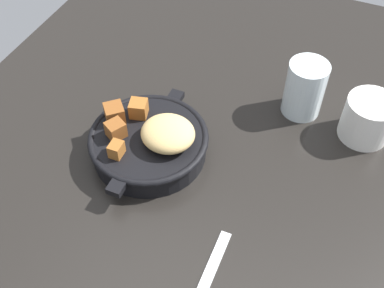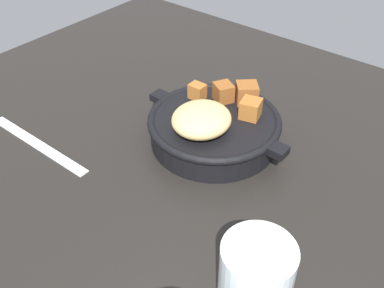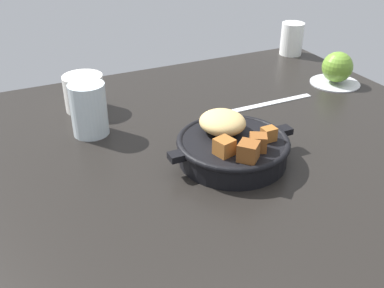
{
  "view_description": "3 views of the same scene",
  "coord_description": "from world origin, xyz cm",
  "views": [
    {
      "loc": [
        49.92,
        21.2,
        62.37
      ],
      "look_at": [
        5.25,
        2.1,
        6.28
      ],
      "focal_mm": 44.14,
      "sensor_mm": 36.0,
      "label": 1
    },
    {
      "loc": [
        -26.5,
        38.44,
        42.65
      ],
      "look_at": [
        4.27,
        0.17,
        3.47
      ],
      "focal_mm": 41.64,
      "sensor_mm": 36.0,
      "label": 2
    },
    {
      "loc": [
        -31.04,
        -65.11,
        42.67
      ],
      "look_at": [
        -1.49,
        -2.43,
        3.13
      ],
      "focal_mm": 41.86,
      "sensor_mm": 36.0,
      "label": 3
    }
  ],
  "objects": [
    {
      "name": "ground_plane",
      "position": [
        0.0,
        0.0,
        -1.2
      ],
      "size": [
        113.35,
        90.2,
        2.4
      ],
      "primitive_type": "cube",
      "color": "black"
    },
    {
      "name": "cast_iron_skillet",
      "position": [
        4.84,
        -5.72,
        3.08
      ],
      "size": [
        24.41,
        20.16,
        8.06
      ],
      "color": "black",
      "rests_on": "ground_plane"
    },
    {
      "name": "butter_knife",
      "position": [
        25.27,
        11.78,
        0.18
      ],
      "size": [
        21.55,
        1.72,
        0.36
      ],
      "primitive_type": "cube",
      "rotation": [
        0.0,
        0.0,
        0.01
      ],
      "color": "silver",
      "rests_on": "ground_plane"
    },
    {
      "name": "water_glass_tall",
      "position": [
        -15.51,
        15.11,
        5.28
      ],
      "size": [
        7.12,
        7.12,
        10.55
      ],
      "primitive_type": "cylinder",
      "color": "silver",
      "rests_on": "ground_plane"
    }
  ]
}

